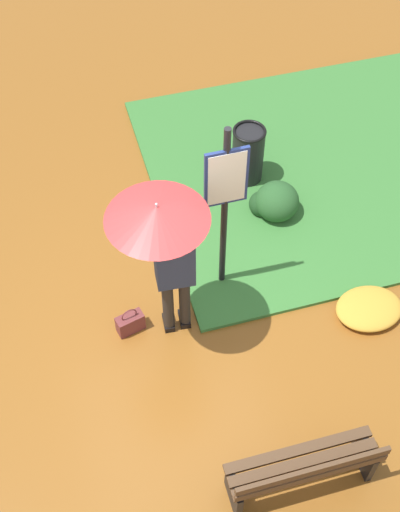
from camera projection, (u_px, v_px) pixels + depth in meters
ground_plane at (171, 337)px, 7.43m from camera, size 18.00×18.00×0.00m
grass_verge at (334, 166)px, 9.04m from camera, size 4.80×4.00×0.05m
person_with_umbrella at (165, 237)px, 6.28m from camera, size 0.96×0.96×2.04m
info_sign_post at (225, 195)px, 6.76m from camera, size 0.44×0.07×2.30m
handbag at (130, 323)px, 7.39m from camera, size 0.32×0.21×0.37m
park_bench at (304, 469)px, 6.10m from camera, size 1.40×0.38×0.75m
trash_bin at (248, 155)px, 8.59m from camera, size 0.42×0.42×0.83m
shrub_cluster at (274, 202)px, 8.36m from camera, size 0.59×0.54×0.48m
leaf_pile_near_person at (369, 308)px, 7.56m from camera, size 0.76×0.60×0.17m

